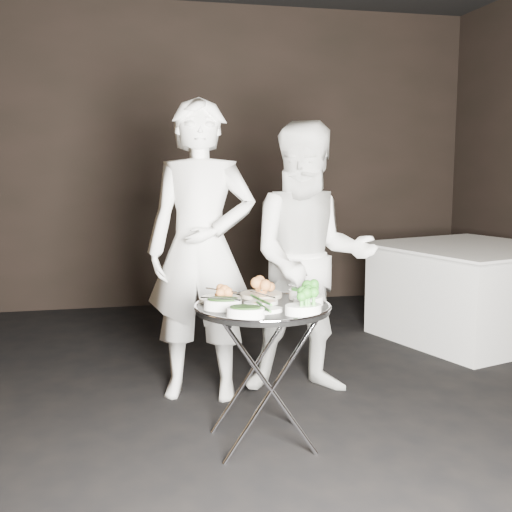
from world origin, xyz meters
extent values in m
cube|color=black|center=(0.00, 0.00, -0.03)|extent=(6.00, 7.00, 0.05)
cube|color=black|center=(0.00, 3.52, 1.50)|extent=(6.00, 0.05, 3.00)
cylinder|color=silver|center=(0.01, -0.14, 0.35)|extent=(0.48, 0.02, 0.71)
cylinder|color=silver|center=(0.01, -0.14, 0.35)|extent=(0.48, 0.02, 0.71)
cylinder|color=silver|center=(0.01, 0.23, 0.35)|extent=(0.48, 0.02, 0.71)
cylinder|color=silver|center=(0.01, 0.23, 0.35)|extent=(0.48, 0.02, 0.71)
cylinder|color=silver|center=(-0.19, 0.05, 0.68)|extent=(0.02, 0.41, 0.02)
cylinder|color=silver|center=(0.21, 0.05, 0.68)|extent=(0.02, 0.41, 0.02)
cylinder|color=black|center=(0.01, 0.05, 0.71)|extent=(0.67, 0.67, 0.03)
torus|color=silver|center=(0.01, 0.05, 0.72)|extent=(0.68, 0.68, 0.01)
cylinder|color=beige|center=(-0.18, 0.20, 0.73)|extent=(0.22, 0.22, 0.02)
cylinder|color=beige|center=(0.05, 0.26, 0.73)|extent=(0.22, 0.22, 0.02)
cylinder|color=silver|center=(0.24, 0.17, 0.75)|extent=(0.13, 0.13, 0.05)
cylinder|color=silver|center=(-0.17, 0.21, 0.78)|extent=(0.14, 0.16, 0.01)
cylinder|color=silver|center=(0.06, 0.26, 0.78)|extent=(0.07, 0.20, 0.01)
cylinder|color=silver|center=(0.24, 0.18, 0.78)|extent=(0.07, 0.20, 0.01)
cylinder|color=silver|center=(-0.21, 0.00, 0.78)|extent=(0.18, 0.12, 0.01)
cylinder|color=silver|center=(0.23, 0.00, 0.78)|extent=(0.12, 0.18, 0.01)
cylinder|color=silver|center=(0.01, 0.06, 0.78)|extent=(0.09, 0.20, 0.01)
imported|color=white|center=(-0.19, 0.82, 0.91)|extent=(0.76, 0.61, 1.81)
imported|color=white|center=(0.48, 0.75, 0.84)|extent=(0.92, 0.78, 1.68)
cube|color=white|center=(2.13, 1.63, 0.38)|extent=(1.21, 1.21, 0.75)
cube|color=white|center=(2.13, 1.63, 0.76)|extent=(1.36, 1.36, 0.02)
camera|label=1|loc=(-0.71, -2.99, 1.41)|focal=45.00mm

